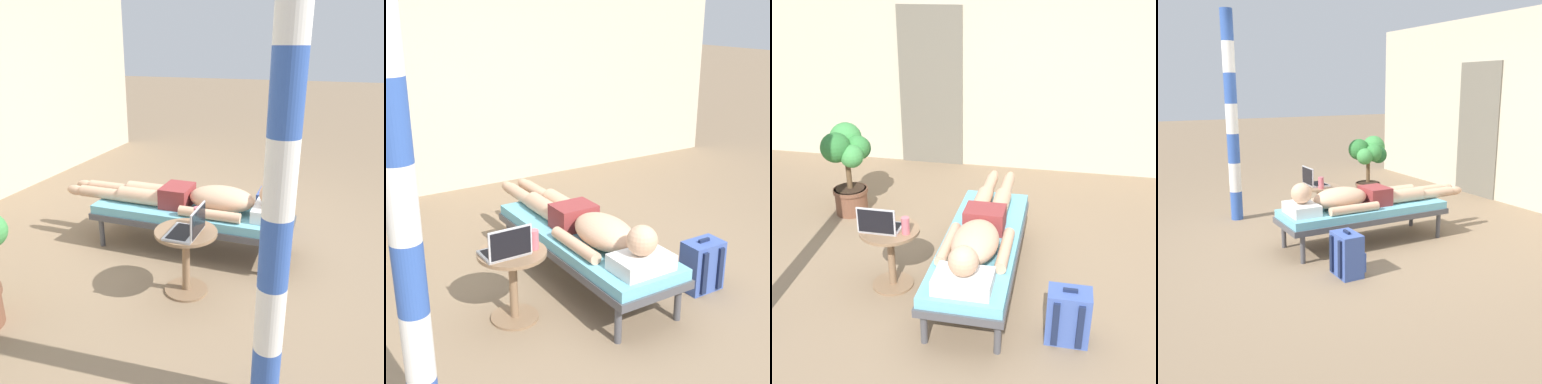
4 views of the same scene
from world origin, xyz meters
TOP-DOWN VIEW (x-y plane):
  - ground_plane at (0.00, 0.00)m, footprint 40.00×40.00m
  - house_door_panel at (-1.23, 2.87)m, footprint 0.84×0.03m
  - lounge_chair at (-0.08, 0.17)m, footprint 0.62×1.86m
  - person_reclining at (-0.08, 0.13)m, footprint 0.53×2.17m
  - side_table at (-0.79, -0.03)m, footprint 0.48×0.48m
  - laptop at (-0.85, -0.08)m, footprint 0.31×0.24m
  - drink_glass at (-0.64, -0.07)m, footprint 0.06×0.06m
  - backpack at (0.63, -0.41)m, footprint 0.30×0.26m
  - potted_plant at (-1.68, 1.19)m, footprint 0.47×0.57m
  - porch_post at (-1.66, -0.80)m, footprint 0.15×0.15m

SIDE VIEW (x-z plane):
  - ground_plane at x=0.00m, z-range 0.00..0.00m
  - backpack at x=0.63m, z-range -0.02..0.41m
  - lounge_chair at x=-0.08m, z-range 0.14..0.56m
  - side_table at x=-0.79m, z-range 0.09..0.62m
  - person_reclining at x=-0.08m, z-range 0.36..0.68m
  - laptop at x=-0.85m, z-range 0.47..0.69m
  - drink_glass at x=-0.64m, z-range 0.52..0.66m
  - potted_plant at x=-1.68m, z-range 0.13..1.09m
  - house_door_panel at x=-1.23m, z-range 0.00..2.04m
  - porch_post at x=-1.66m, z-range 0.00..2.58m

